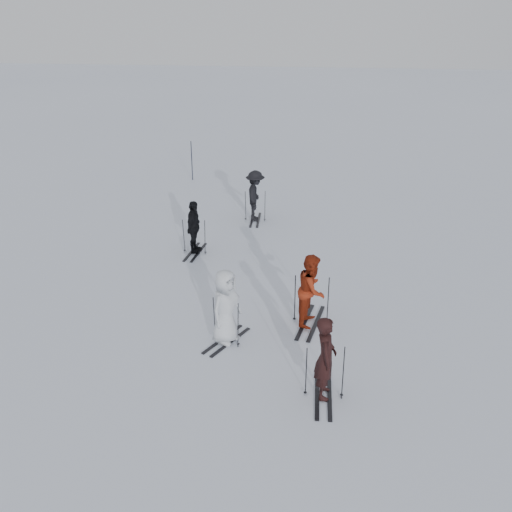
% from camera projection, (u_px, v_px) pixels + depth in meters
% --- Properties ---
extents(ground, '(120.00, 120.00, 0.00)m').
position_uv_depth(ground, '(251.00, 305.00, 15.16)').
color(ground, silver).
rests_on(ground, ground).
extents(skier_near_dark, '(0.45, 0.67, 1.80)m').
position_uv_depth(skier_near_dark, '(325.00, 359.00, 11.33)').
color(skier_near_dark, black).
rests_on(skier_near_dark, ground).
extents(skier_red, '(0.84, 1.00, 1.84)m').
position_uv_depth(skier_red, '(312.00, 291.00, 13.95)').
color(skier_red, maroon).
rests_on(skier_red, ground).
extents(skier_grey, '(0.92, 1.06, 1.82)m').
position_uv_depth(skier_grey, '(226.00, 308.00, 13.20)').
color(skier_grey, silver).
rests_on(skier_grey, ground).
extents(skier_uphill_left, '(0.51, 1.03, 1.70)m').
position_uv_depth(skier_uphill_left, '(194.00, 228.00, 18.00)').
color(skier_uphill_left, black).
rests_on(skier_uphill_left, ground).
extents(skier_uphill_far, '(0.74, 1.22, 1.85)m').
position_uv_depth(skier_uphill_far, '(255.00, 196.00, 20.66)').
color(skier_uphill_far, black).
rests_on(skier_uphill_far, ground).
extents(skis_near_dark, '(1.68, 0.92, 1.21)m').
position_uv_depth(skis_near_dark, '(325.00, 371.00, 11.45)').
color(skis_near_dark, black).
rests_on(skis_near_dark, ground).
extents(skis_red, '(2.00, 1.30, 1.36)m').
position_uv_depth(skis_red, '(311.00, 299.00, 14.05)').
color(skis_red, black).
rests_on(skis_red, ground).
extents(skis_grey, '(1.77, 1.45, 1.14)m').
position_uv_depth(skis_grey, '(226.00, 320.00, 13.34)').
color(skis_grey, black).
rests_on(skis_grey, ground).
extents(skis_uphill_left, '(1.66, 0.99, 1.16)m').
position_uv_depth(skis_uphill_left, '(194.00, 236.00, 18.11)').
color(skis_uphill_left, black).
rests_on(skis_uphill_left, ground).
extents(skis_uphill_far, '(1.63, 0.92, 1.16)m').
position_uv_depth(skis_uphill_far, '(255.00, 205.00, 20.80)').
color(skis_uphill_far, black).
rests_on(skis_uphill_far, ground).
extents(piste_marker, '(0.04, 0.04, 1.76)m').
position_uv_depth(piste_marker, '(192.00, 161.00, 25.46)').
color(piste_marker, black).
rests_on(piste_marker, ground).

